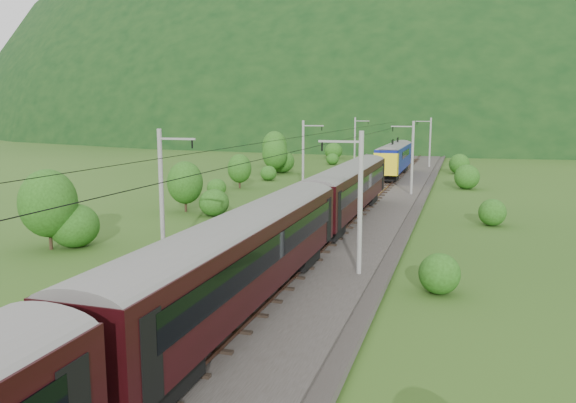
% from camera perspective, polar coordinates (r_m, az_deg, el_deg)
% --- Properties ---
extents(ground, '(600.00, 600.00, 0.00)m').
position_cam_1_polar(ground, '(33.83, -3.28, -6.89)').
color(ground, '#294C17').
rests_on(ground, ground).
extents(railbed, '(14.00, 220.00, 0.30)m').
position_cam_1_polar(railbed, '(43.00, 1.43, -3.19)').
color(railbed, '#38332D').
rests_on(railbed, ground).
extents(track_left, '(2.40, 220.00, 0.27)m').
position_cam_1_polar(track_left, '(43.66, -1.60, -2.70)').
color(track_left, brown).
rests_on(track_left, railbed).
extents(track_right, '(2.40, 220.00, 0.27)m').
position_cam_1_polar(track_right, '(42.37, 4.56, -3.09)').
color(track_right, brown).
rests_on(track_right, railbed).
extents(catenary_left, '(2.54, 192.28, 8.00)m').
position_cam_1_polar(catenary_left, '(65.02, 1.61, 4.89)').
color(catenary_left, gray).
rests_on(catenary_left, railbed).
extents(catenary_right, '(2.54, 192.28, 8.00)m').
position_cam_1_polar(catenary_right, '(62.81, 12.45, 4.53)').
color(catenary_right, gray).
rests_on(catenary_right, railbed).
extents(overhead_wires, '(4.83, 198.00, 0.03)m').
position_cam_1_polar(overhead_wires, '(42.07, 1.47, 6.10)').
color(overhead_wires, black).
rests_on(overhead_wires, ground).
extents(mountain_main, '(504.00, 360.00, 244.00)m').
position_cam_1_polar(mountain_main, '(290.76, 15.25, 7.02)').
color(mountain_main, black).
rests_on(mountain_main, ground).
extents(mountain_ridge, '(336.00, 280.00, 132.00)m').
position_cam_1_polar(mountain_ridge, '(355.74, -4.32, 7.65)').
color(mountain_ridge, black).
rests_on(mountain_ridge, ground).
extents(train, '(3.08, 123.84, 5.36)m').
position_cam_1_polar(train, '(25.05, -4.51, -4.07)').
color(train, black).
rests_on(train, ground).
extents(hazard_post_near, '(0.17, 0.17, 1.57)m').
position_cam_1_polar(hazard_post_near, '(70.58, 7.43, 2.37)').
color(hazard_post_near, red).
rests_on(hazard_post_near, railbed).
extents(hazard_post_far, '(0.15, 0.15, 1.39)m').
position_cam_1_polar(hazard_post_far, '(81.71, 9.20, 3.19)').
color(hazard_post_far, red).
rests_on(hazard_post_far, railbed).
extents(signal, '(0.22, 0.22, 1.96)m').
position_cam_1_polar(signal, '(62.62, 2.59, 1.92)').
color(signal, black).
rests_on(signal, railbed).
extents(vegetation_left, '(13.09, 145.28, 6.46)m').
position_cam_1_polar(vegetation_left, '(50.56, -13.40, 1.24)').
color(vegetation_left, '#224A13').
rests_on(vegetation_left, ground).
extents(vegetation_right, '(5.68, 102.19, 3.04)m').
position_cam_1_polar(vegetation_right, '(38.75, 17.41, -3.22)').
color(vegetation_right, '#224A13').
rests_on(vegetation_right, ground).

